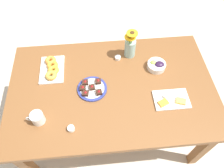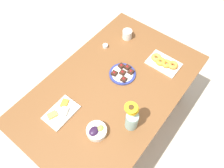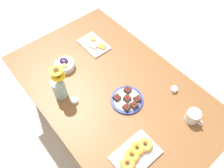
{
  "view_description": "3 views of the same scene",
  "coord_description": "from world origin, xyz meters",
  "px_view_note": "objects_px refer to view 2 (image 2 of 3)",
  "views": [
    {
      "loc": [
        0.09,
        0.94,
        2.14
      ],
      "look_at": [
        0.0,
        0.0,
        0.78
      ],
      "focal_mm": 35.0,
      "sensor_mm": 36.0,
      "label": 1
    },
    {
      "loc": [
        -0.77,
        -0.6,
        2.25
      ],
      "look_at": [
        0.0,
        0.0,
        0.78
      ],
      "focal_mm": 35.0,
      "sensor_mm": 36.0,
      "label": 2
    },
    {
      "loc": [
        0.69,
        -0.58,
        2.06
      ],
      "look_at": [
        0.0,
        0.0,
        0.78
      ],
      "focal_mm": 35.0,
      "sensor_mm": 36.0,
      "label": 3
    }
  ],
  "objects_px": {
    "grape_bowl": "(96,131)",
    "jam_cup_honey": "(105,46)",
    "flower_vase": "(132,120)",
    "croissant_platter": "(164,62)",
    "jam_cup_berry": "(135,111)",
    "cheese_platter": "(61,112)",
    "dining_table": "(112,92)",
    "dessert_plate": "(123,73)",
    "coffee_mug": "(127,34)"
  },
  "relations": [
    {
      "from": "coffee_mug",
      "to": "jam_cup_honey",
      "type": "relative_size",
      "value": 2.6
    },
    {
      "from": "coffee_mug",
      "to": "cheese_platter",
      "type": "bearing_deg",
      "value": -175.55
    },
    {
      "from": "grape_bowl",
      "to": "flower_vase",
      "type": "relative_size",
      "value": 0.55
    },
    {
      "from": "croissant_platter",
      "to": "flower_vase",
      "type": "relative_size",
      "value": 1.04
    },
    {
      "from": "croissant_platter",
      "to": "dining_table",
      "type": "bearing_deg",
      "value": 155.8
    },
    {
      "from": "jam_cup_honey",
      "to": "dining_table",
      "type": "bearing_deg",
      "value": -133.86
    },
    {
      "from": "dining_table",
      "to": "dessert_plate",
      "type": "bearing_deg",
      "value": 2.68
    },
    {
      "from": "dining_table",
      "to": "coffee_mug",
      "type": "xyz_separation_m",
      "value": [
        0.54,
        0.24,
        0.13
      ]
    },
    {
      "from": "coffee_mug",
      "to": "jam_cup_honey",
      "type": "distance_m",
      "value": 0.24
    },
    {
      "from": "grape_bowl",
      "to": "flower_vase",
      "type": "height_order",
      "value": "flower_vase"
    },
    {
      "from": "coffee_mug",
      "to": "grape_bowl",
      "type": "height_order",
      "value": "coffee_mug"
    },
    {
      "from": "croissant_platter",
      "to": "dessert_plate",
      "type": "height_order",
      "value": "dessert_plate"
    },
    {
      "from": "grape_bowl",
      "to": "flower_vase",
      "type": "bearing_deg",
      "value": -38.86
    },
    {
      "from": "jam_cup_honey",
      "to": "jam_cup_berry",
      "type": "relative_size",
      "value": 1.0
    },
    {
      "from": "dessert_plate",
      "to": "jam_cup_honey",
      "type": "bearing_deg",
      "value": 63.97
    },
    {
      "from": "dining_table",
      "to": "jam_cup_honey",
      "type": "xyz_separation_m",
      "value": [
        0.31,
        0.32,
        0.1
      ]
    },
    {
      "from": "cheese_platter",
      "to": "jam_cup_berry",
      "type": "relative_size",
      "value": 5.42
    },
    {
      "from": "jam_cup_honey",
      "to": "jam_cup_berry",
      "type": "xyz_separation_m",
      "value": [
        -0.39,
        -0.6,
        0.0
      ]
    },
    {
      "from": "jam_cup_honey",
      "to": "flower_vase",
      "type": "bearing_deg",
      "value": -127.47
    },
    {
      "from": "dining_table",
      "to": "grape_bowl",
      "type": "bearing_deg",
      "value": -157.61
    },
    {
      "from": "croissant_platter",
      "to": "jam_cup_berry",
      "type": "bearing_deg",
      "value": -172.59
    },
    {
      "from": "dining_table",
      "to": "coffee_mug",
      "type": "height_order",
      "value": "coffee_mug"
    },
    {
      "from": "grape_bowl",
      "to": "cheese_platter",
      "type": "xyz_separation_m",
      "value": [
        -0.05,
        0.32,
        -0.02
      ]
    },
    {
      "from": "grape_bowl",
      "to": "croissant_platter",
      "type": "xyz_separation_m",
      "value": [
        0.85,
        -0.05,
        -0.01
      ]
    },
    {
      "from": "coffee_mug",
      "to": "dessert_plate",
      "type": "relative_size",
      "value": 0.55
    },
    {
      "from": "croissant_platter",
      "to": "jam_cup_berry",
      "type": "xyz_separation_m",
      "value": [
        -0.54,
        -0.07,
        -0.01
      ]
    },
    {
      "from": "coffee_mug",
      "to": "grape_bowl",
      "type": "bearing_deg",
      "value": -156.84
    },
    {
      "from": "cheese_platter",
      "to": "dessert_plate",
      "type": "xyz_separation_m",
      "value": [
        0.58,
        -0.15,
        0.0
      ]
    },
    {
      "from": "coffee_mug",
      "to": "flower_vase",
      "type": "bearing_deg",
      "value": -142.36
    },
    {
      "from": "coffee_mug",
      "to": "dessert_plate",
      "type": "height_order",
      "value": "coffee_mug"
    },
    {
      "from": "dessert_plate",
      "to": "flower_vase",
      "type": "xyz_separation_m",
      "value": [
        -0.34,
        -0.32,
        0.08
      ]
    },
    {
      "from": "cheese_platter",
      "to": "croissant_platter",
      "type": "relative_size",
      "value": 0.93
    },
    {
      "from": "grape_bowl",
      "to": "jam_cup_honey",
      "type": "distance_m",
      "value": 0.84
    },
    {
      "from": "dining_table",
      "to": "jam_cup_honey",
      "type": "distance_m",
      "value": 0.46
    },
    {
      "from": "grape_bowl",
      "to": "flower_vase",
      "type": "distance_m",
      "value": 0.26
    },
    {
      "from": "croissant_platter",
      "to": "jam_cup_berry",
      "type": "relative_size",
      "value": 5.83
    },
    {
      "from": "grape_bowl",
      "to": "dessert_plate",
      "type": "xyz_separation_m",
      "value": [
        0.54,
        0.16,
        -0.02
      ]
    },
    {
      "from": "dining_table",
      "to": "dessert_plate",
      "type": "relative_size",
      "value": 7.03
    },
    {
      "from": "coffee_mug",
      "to": "jam_cup_berry",
      "type": "height_order",
      "value": "coffee_mug"
    },
    {
      "from": "grape_bowl",
      "to": "croissant_platter",
      "type": "distance_m",
      "value": 0.85
    },
    {
      "from": "dining_table",
      "to": "cheese_platter",
      "type": "height_order",
      "value": "cheese_platter"
    },
    {
      "from": "jam_cup_berry",
      "to": "dessert_plate",
      "type": "xyz_separation_m",
      "value": [
        0.23,
        0.29,
        -0.0
      ]
    },
    {
      "from": "grape_bowl",
      "to": "croissant_platter",
      "type": "bearing_deg",
      "value": -3.64
    },
    {
      "from": "jam_cup_berry",
      "to": "dessert_plate",
      "type": "distance_m",
      "value": 0.37
    },
    {
      "from": "cheese_platter",
      "to": "flower_vase",
      "type": "distance_m",
      "value": 0.54
    },
    {
      "from": "grape_bowl",
      "to": "jam_cup_berry",
      "type": "height_order",
      "value": "grape_bowl"
    },
    {
      "from": "coffee_mug",
      "to": "jam_cup_berry",
      "type": "bearing_deg",
      "value": -139.82
    },
    {
      "from": "grape_bowl",
      "to": "jam_cup_honey",
      "type": "relative_size",
      "value": 3.09
    },
    {
      "from": "cheese_platter",
      "to": "flower_vase",
      "type": "height_order",
      "value": "flower_vase"
    },
    {
      "from": "jam_cup_honey",
      "to": "flower_vase",
      "type": "distance_m",
      "value": 0.81
    }
  ]
}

